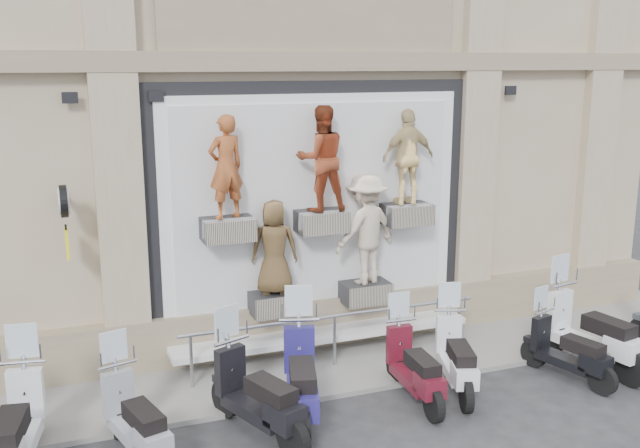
# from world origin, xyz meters

# --- Properties ---
(ground) EXTENTS (90.00, 90.00, 0.00)m
(ground) POSITION_xyz_m (0.00, 0.00, 0.00)
(ground) COLOR #29292C
(ground) RESTS_ON ground
(sidewalk) EXTENTS (16.00, 2.20, 0.08)m
(sidewalk) POSITION_xyz_m (0.00, 2.10, 0.04)
(sidewalk) COLOR gray
(sidewalk) RESTS_ON ground
(building) EXTENTS (14.00, 8.60, 12.00)m
(building) POSITION_xyz_m (0.00, 7.00, 6.00)
(building) COLOR tan
(building) RESTS_ON ground
(shop_vitrine) EXTENTS (5.60, 1.01, 4.30)m
(shop_vitrine) POSITION_xyz_m (0.12, 2.74, 2.38)
(shop_vitrine) COLOR black
(shop_vitrine) RESTS_ON ground
(guard_rail) EXTENTS (5.06, 0.10, 0.93)m
(guard_rail) POSITION_xyz_m (0.00, 2.00, 0.47)
(guard_rail) COLOR #9EA0A5
(guard_rail) RESTS_ON ground
(clock_sign_bracket) EXTENTS (0.10, 0.80, 1.02)m
(clock_sign_bracket) POSITION_xyz_m (-3.90, 2.47, 2.80)
(clock_sign_bracket) COLOR black
(clock_sign_bracket) RESTS_ON ground
(scooter_b) EXTENTS (0.96, 2.13, 1.67)m
(scooter_b) POSITION_xyz_m (-4.66, 0.54, 0.84)
(scooter_b) COLOR silver
(scooter_b) RESTS_ON ground
(scooter_c) EXTENTS (1.02, 1.94, 1.52)m
(scooter_c) POSITION_xyz_m (-3.30, 0.36, 0.76)
(scooter_c) COLOR gray
(scooter_c) RESTS_ON ground
(scooter_d) EXTENTS (1.27, 2.10, 1.64)m
(scooter_d) POSITION_xyz_m (-1.74, 0.39, 0.82)
(scooter_d) COLOR black
(scooter_d) RESTS_ON ground
(scooter_e) EXTENTS (1.20, 2.22, 1.73)m
(scooter_e) POSITION_xyz_m (-1.05, 0.61, 0.86)
(scooter_e) COLOR navy
(scooter_e) RESTS_ON ground
(scooter_f) EXTENTS (0.64, 1.84, 1.47)m
(scooter_f) POSITION_xyz_m (0.67, 0.57, 0.74)
(scooter_f) COLOR #4D0D19
(scooter_f) RESTS_ON ground
(scooter_g) EXTENTS (1.11, 1.94, 1.51)m
(scooter_g) POSITION_xyz_m (1.42, 0.64, 0.76)
(scooter_g) COLOR silver
(scooter_g) RESTS_ON ground
(scooter_h) EXTENTS (0.92, 1.77, 1.38)m
(scooter_h) POSITION_xyz_m (3.22, 0.33, 0.69)
(scooter_h) COLOR black
(scooter_h) RESTS_ON ground
(scooter_i) EXTENTS (1.00, 2.22, 1.74)m
(scooter_i) POSITION_xyz_m (3.86, 0.57, 0.87)
(scooter_i) COLOR silver
(scooter_i) RESTS_ON ground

